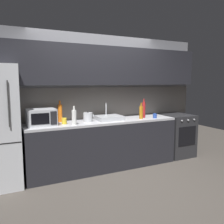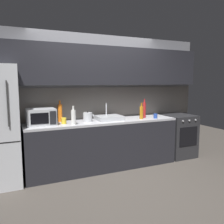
# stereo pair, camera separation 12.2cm
# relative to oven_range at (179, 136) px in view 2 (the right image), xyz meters

# --- Properties ---
(ground_plane) EXTENTS (10.00, 10.00, 0.00)m
(ground_plane) POSITION_rel_oven_range_xyz_m (-1.75, -0.90, -0.45)
(ground_plane) COLOR #3D3833
(back_wall) EXTENTS (4.55, 0.44, 2.50)m
(back_wall) POSITION_rel_oven_range_xyz_m (-1.75, 0.30, 1.10)
(back_wall) COLOR slate
(back_wall) RESTS_ON ground
(counter_run) EXTENTS (2.81, 0.60, 0.90)m
(counter_run) POSITION_rel_oven_range_xyz_m (-1.75, 0.00, -0.00)
(counter_run) COLOR black
(counter_run) RESTS_ON ground
(oven_range) EXTENTS (0.60, 0.62, 0.90)m
(oven_range) POSITION_rel_oven_range_xyz_m (0.00, 0.00, 0.00)
(oven_range) COLOR #232326
(oven_range) RESTS_ON ground
(microwave) EXTENTS (0.46, 0.35, 0.27)m
(microwave) POSITION_rel_oven_range_xyz_m (-2.85, 0.02, 0.58)
(microwave) COLOR #A8AAAF
(microwave) RESTS_ON counter_run
(sink_basin) EXTENTS (0.48, 0.38, 0.30)m
(sink_basin) POSITION_rel_oven_range_xyz_m (-1.63, 0.03, 0.49)
(sink_basin) COLOR #ADAFB5
(sink_basin) RESTS_ON counter_run
(kettle) EXTENTS (0.20, 0.17, 0.19)m
(kettle) POSITION_rel_oven_range_xyz_m (-2.05, 0.01, 0.53)
(kettle) COLOR #B7BABF
(kettle) RESTS_ON counter_run
(wine_bottle_amber) EXTENTS (0.07, 0.07, 0.31)m
(wine_bottle_amber) POSITION_rel_oven_range_xyz_m (-1.01, -0.11, 0.58)
(wine_bottle_amber) COLOR #B27019
(wine_bottle_amber) RESTS_ON counter_run
(wine_bottle_orange) EXTENTS (0.08, 0.08, 0.38)m
(wine_bottle_orange) POSITION_rel_oven_range_xyz_m (-2.50, 0.22, 0.61)
(wine_bottle_orange) COLOR orange
(wine_bottle_orange) RESTS_ON counter_run
(wine_bottle_white) EXTENTS (0.08, 0.08, 0.32)m
(wine_bottle_white) POSITION_rel_oven_range_xyz_m (-2.36, -0.18, 0.58)
(wine_bottle_white) COLOR silver
(wine_bottle_white) RESTS_ON counter_run
(wine_bottle_red) EXTENTS (0.06, 0.06, 0.38)m
(wine_bottle_red) POSITION_rel_oven_range_xyz_m (-0.89, -0.02, 0.61)
(wine_bottle_red) COLOR #A82323
(wine_bottle_red) RESTS_ON counter_run
(mug_yellow) EXTENTS (0.08, 0.08, 0.10)m
(mug_yellow) POSITION_rel_oven_range_xyz_m (-2.49, -0.02, 0.50)
(mug_yellow) COLOR gold
(mug_yellow) RESTS_ON counter_run
(mug_blue) EXTENTS (0.08, 0.08, 0.09)m
(mug_blue) POSITION_rel_oven_range_xyz_m (-0.72, -0.16, 0.49)
(mug_blue) COLOR #234299
(mug_blue) RESTS_ON counter_run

